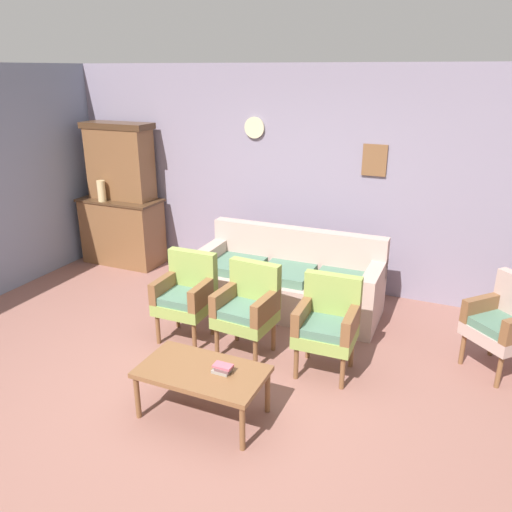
{
  "coord_description": "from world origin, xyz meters",
  "views": [
    {
      "loc": [
        1.98,
        -3.27,
        2.63
      ],
      "look_at": [
        0.06,
        1.13,
        0.85
      ],
      "focal_mm": 35.47,
      "sensor_mm": 36.0,
      "label": 1
    }
  ],
  "objects": [
    {
      "name": "floral_couch",
      "position": [
        0.18,
        1.78,
        0.32
      ],
      "size": [
        2.1,
        0.82,
        0.9
      ],
      "color": "tan",
      "rests_on": "ground"
    },
    {
      "name": "wall_back_with_decor",
      "position": [
        0.0,
        2.63,
        1.35
      ],
      "size": [
        6.4,
        0.09,
        2.7
      ],
      "color": "gray",
      "rests_on": "ground"
    },
    {
      "name": "ground_plane",
      "position": [
        0.0,
        0.0,
        0.0
      ],
      "size": [
        7.68,
        7.68,
        0.0
      ],
      "primitive_type": "plane",
      "color": "#84564C"
    },
    {
      "name": "armchair_by_doorway",
      "position": [
        0.95,
        0.7,
        0.5
      ],
      "size": [
        0.54,
        0.51,
        0.9
      ],
      "color": "#849947",
      "rests_on": "ground"
    },
    {
      "name": "armchair_near_cabinet",
      "position": [
        0.15,
        0.71,
        0.5
      ],
      "size": [
        0.56,
        0.53,
        0.9
      ],
      "color": "#849947",
      "rests_on": "ground"
    },
    {
      "name": "book_stack_on_table",
      "position": [
        0.4,
        -0.29,
        0.45
      ],
      "size": [
        0.15,
        0.11,
        0.06
      ],
      "color": "gray",
      "rests_on": "coffee_table"
    },
    {
      "name": "side_cabinet",
      "position": [
        -2.5,
        2.25,
        0.47
      ],
      "size": [
        1.16,
        0.55,
        0.93
      ],
      "color": "brown",
      "rests_on": "ground"
    },
    {
      "name": "armchair_row_middle",
      "position": [
        -0.54,
        0.73,
        0.5
      ],
      "size": [
        0.53,
        0.5,
        0.9
      ],
      "color": "#849947",
      "rests_on": "ground"
    },
    {
      "name": "cabinet_upper_hutch",
      "position": [
        -2.5,
        2.33,
        1.45
      ],
      "size": [
        0.99,
        0.38,
        1.03
      ],
      "color": "brown",
      "rests_on": "side_cabinet"
    },
    {
      "name": "wingback_chair_by_fireplace",
      "position": [
        2.41,
        1.35,
        0.5
      ],
      "size": [
        0.71,
        0.71,
        0.9
      ],
      "color": "tan",
      "rests_on": "ground"
    },
    {
      "name": "vase_on_cabinet",
      "position": [
        -2.65,
        2.07,
        1.07
      ],
      "size": [
        0.11,
        0.11,
        0.28
      ],
      "primitive_type": "cylinder",
      "color": "#D2B57F",
      "rests_on": "side_cabinet"
    },
    {
      "name": "coffee_table",
      "position": [
        0.23,
        -0.32,
        0.38
      ],
      "size": [
        1.0,
        0.56,
        0.42
      ],
      "color": "brown",
      "rests_on": "ground"
    }
  ]
}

